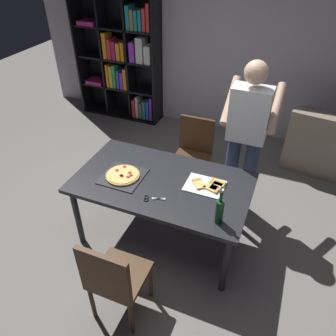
{
  "coord_description": "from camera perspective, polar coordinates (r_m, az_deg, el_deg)",
  "views": [
    {
      "loc": [
        0.96,
        -2.21,
        2.69
      ],
      "look_at": [
        0.0,
        0.15,
        0.8
      ],
      "focal_mm": 34.99,
      "sensor_mm": 36.0,
      "label": 1
    }
  ],
  "objects": [
    {
      "name": "wine_bottle",
      "position": [
        2.65,
        8.94,
        -7.36
      ],
      "size": [
        0.07,
        0.07,
        0.32
      ],
      "color": "#194723",
      "rests_on": "dining_table"
    },
    {
      "name": "ground_plane",
      "position": [
        3.61,
        -0.92,
        -11.58
      ],
      "size": [
        12.0,
        12.0,
        0.0
      ],
      "primitive_type": "plane",
      "color": "gray"
    },
    {
      "name": "chair_near_camera",
      "position": [
        2.69,
        -9.48,
        -18.3
      ],
      "size": [
        0.42,
        0.42,
        0.9
      ],
      "color": "#472D19",
      "rests_on": "ground_plane"
    },
    {
      "name": "pizza_slices_on_towel",
      "position": [
        3.05,
        7.0,
        -3.0
      ],
      "size": [
        0.36,
        0.28,
        0.03
      ],
      "color": "white",
      "rests_on": "dining_table"
    },
    {
      "name": "chair_far_side",
      "position": [
        3.97,
        4.44,
        3.12
      ],
      "size": [
        0.42,
        0.42,
        0.9
      ],
      "color": "#472D19",
      "rests_on": "ground_plane"
    },
    {
      "name": "back_wall",
      "position": [
        5.07,
        11.28,
        21.17
      ],
      "size": [
        6.4,
        0.1,
        2.8
      ],
      "primitive_type": "cube",
      "color": "#BCB7C6",
      "rests_on": "ground_plane"
    },
    {
      "name": "dining_table",
      "position": [
        3.14,
        -1.04,
        -3.3
      ],
      "size": [
        1.66,
        0.95,
        0.75
      ],
      "color": "#232328",
      "rests_on": "ground_plane"
    },
    {
      "name": "kitchen_scissors",
      "position": [
        2.9,
        -3.03,
        -5.31
      ],
      "size": [
        0.2,
        0.11,
        0.01
      ],
      "color": "silver",
      "rests_on": "dining_table"
    },
    {
      "name": "pepperoni_pizza_on_tray",
      "position": [
        3.17,
        -7.88,
        -1.31
      ],
      "size": [
        0.39,
        0.39,
        0.04
      ],
      "color": "#2D2D33",
      "rests_on": "dining_table"
    },
    {
      "name": "bookshelf",
      "position": [
        5.58,
        -7.88,
        18.26
      ],
      "size": [
        1.4,
        0.35,
        1.95
      ],
      "color": "black",
      "rests_on": "ground_plane"
    },
    {
      "name": "person_serving_pizza",
      "position": [
        3.42,
        13.49,
        5.83
      ],
      "size": [
        0.55,
        0.54,
        1.75
      ],
      "color": "#38476B",
      "rests_on": "ground_plane"
    }
  ]
}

